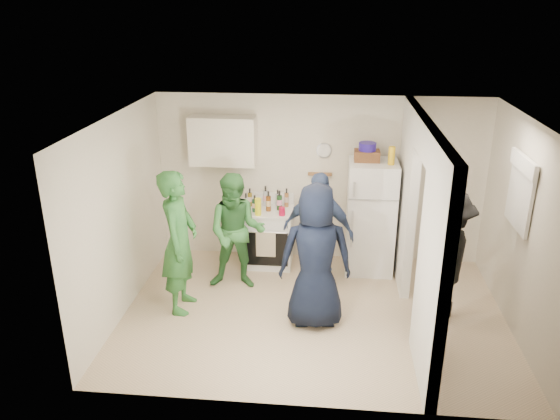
# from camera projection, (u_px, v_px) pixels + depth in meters

# --- Properties ---
(floor) EXTENTS (4.80, 4.80, 0.00)m
(floor) POSITION_uv_depth(u_px,v_px,m) (313.00, 314.00, 6.96)
(floor) COLOR #CBB18F
(floor) RESTS_ON ground
(wall_back) EXTENTS (4.80, 0.00, 4.80)m
(wall_back) POSITION_uv_depth(u_px,v_px,m) (320.00, 180.00, 8.08)
(wall_back) COLOR silver
(wall_back) RESTS_ON floor
(wall_front) EXTENTS (4.80, 0.00, 4.80)m
(wall_front) POSITION_uv_depth(u_px,v_px,m) (309.00, 295.00, 4.93)
(wall_front) COLOR silver
(wall_front) RESTS_ON floor
(wall_left) EXTENTS (0.00, 3.40, 3.40)m
(wall_left) POSITION_uv_depth(u_px,v_px,m) (121.00, 216.00, 6.72)
(wall_left) COLOR silver
(wall_left) RESTS_ON floor
(wall_right) EXTENTS (0.00, 3.40, 3.40)m
(wall_right) POSITION_uv_depth(u_px,v_px,m) (524.00, 231.00, 6.29)
(wall_right) COLOR silver
(wall_right) RESTS_ON floor
(ceiling) EXTENTS (4.80, 4.80, 0.00)m
(ceiling) POSITION_uv_depth(u_px,v_px,m) (318.00, 120.00, 6.05)
(ceiling) COLOR white
(ceiling) RESTS_ON wall_back
(partition_pier_back) EXTENTS (0.12, 1.20, 2.50)m
(partition_pier_back) POSITION_uv_depth(u_px,v_px,m) (407.00, 196.00, 7.42)
(partition_pier_back) COLOR silver
(partition_pier_back) RESTS_ON floor
(partition_pier_front) EXTENTS (0.12, 1.20, 2.50)m
(partition_pier_front) POSITION_uv_depth(u_px,v_px,m) (433.00, 271.00, 5.37)
(partition_pier_front) COLOR silver
(partition_pier_front) RESTS_ON floor
(partition_header) EXTENTS (0.12, 1.00, 0.40)m
(partition_header) POSITION_uv_depth(u_px,v_px,m) (427.00, 140.00, 6.02)
(partition_header) COLOR silver
(partition_header) RESTS_ON partition_pier_back
(stove) EXTENTS (0.73, 0.61, 0.87)m
(stove) POSITION_uv_depth(u_px,v_px,m) (269.00, 237.00, 8.14)
(stove) COLOR white
(stove) RESTS_ON floor
(upper_cabinet) EXTENTS (0.95, 0.34, 0.70)m
(upper_cabinet) POSITION_uv_depth(u_px,v_px,m) (223.00, 141.00, 7.82)
(upper_cabinet) COLOR silver
(upper_cabinet) RESTS_ON wall_back
(fridge) EXTENTS (0.68, 0.66, 1.64)m
(fridge) POSITION_uv_depth(u_px,v_px,m) (371.00, 217.00, 7.83)
(fridge) COLOR white
(fridge) RESTS_ON floor
(wicker_basket) EXTENTS (0.35, 0.25, 0.15)m
(wicker_basket) POSITION_uv_depth(u_px,v_px,m) (367.00, 156.00, 7.56)
(wicker_basket) COLOR brown
(wicker_basket) RESTS_ON fridge
(blue_bowl) EXTENTS (0.24, 0.24, 0.11)m
(blue_bowl) POSITION_uv_depth(u_px,v_px,m) (367.00, 147.00, 7.52)
(blue_bowl) COLOR navy
(blue_bowl) RESTS_ON wicker_basket
(yellow_cup_stack_top) EXTENTS (0.09, 0.09, 0.25)m
(yellow_cup_stack_top) POSITION_uv_depth(u_px,v_px,m) (392.00, 156.00, 7.38)
(yellow_cup_stack_top) COLOR yellow
(yellow_cup_stack_top) RESTS_ON fridge
(wall_clock) EXTENTS (0.22, 0.02, 0.22)m
(wall_clock) POSITION_uv_depth(u_px,v_px,m) (324.00, 151.00, 7.89)
(wall_clock) COLOR white
(wall_clock) RESTS_ON wall_back
(spice_shelf) EXTENTS (0.35, 0.08, 0.03)m
(spice_shelf) POSITION_uv_depth(u_px,v_px,m) (320.00, 174.00, 8.00)
(spice_shelf) COLOR olive
(spice_shelf) RESTS_ON wall_back
(nook_window) EXTENTS (0.03, 0.70, 0.80)m
(nook_window) POSITION_uv_depth(u_px,v_px,m) (522.00, 193.00, 6.33)
(nook_window) COLOR black
(nook_window) RESTS_ON wall_right
(nook_window_frame) EXTENTS (0.04, 0.76, 0.86)m
(nook_window_frame) POSITION_uv_depth(u_px,v_px,m) (521.00, 193.00, 6.33)
(nook_window_frame) COLOR white
(nook_window_frame) RESTS_ON wall_right
(nook_valance) EXTENTS (0.04, 0.82, 0.18)m
(nook_valance) POSITION_uv_depth(u_px,v_px,m) (523.00, 164.00, 6.21)
(nook_valance) COLOR white
(nook_valance) RESTS_ON wall_right
(yellow_cup_stack_stove) EXTENTS (0.09, 0.09, 0.25)m
(yellow_cup_stack_stove) POSITION_uv_depth(u_px,v_px,m) (258.00, 207.00, 7.74)
(yellow_cup_stack_stove) COLOR yellow
(yellow_cup_stack_stove) RESTS_ON stove
(red_cup) EXTENTS (0.09, 0.09, 0.12)m
(red_cup) POSITION_uv_depth(u_px,v_px,m) (282.00, 211.00, 7.75)
(red_cup) COLOR #B40C33
(red_cup) RESTS_ON stove
(person_green_left) EXTENTS (0.45, 0.68, 1.86)m
(person_green_left) POSITION_uv_depth(u_px,v_px,m) (179.00, 242.00, 6.78)
(person_green_left) COLOR #357930
(person_green_left) RESTS_ON floor
(person_green_center) EXTENTS (0.82, 0.65, 1.63)m
(person_green_center) POSITION_uv_depth(u_px,v_px,m) (237.00, 232.00, 7.35)
(person_green_center) COLOR #387332
(person_green_center) RESTS_ON floor
(person_denim) EXTENTS (1.05, 0.66, 1.67)m
(person_denim) POSITION_uv_depth(u_px,v_px,m) (318.00, 232.00, 7.30)
(person_denim) COLOR #3A507F
(person_denim) RESTS_ON floor
(person_navy) EXTENTS (0.94, 0.67, 1.80)m
(person_navy) POSITION_uv_depth(u_px,v_px,m) (316.00, 257.00, 6.46)
(person_navy) COLOR black
(person_navy) RESTS_ON floor
(person_nook) EXTENTS (1.00, 1.25, 1.69)m
(person_nook) POSITION_uv_depth(u_px,v_px,m) (445.00, 257.00, 6.57)
(person_nook) COLOR black
(person_nook) RESTS_ON floor
(bottle_a) EXTENTS (0.06, 0.06, 0.27)m
(bottle_a) POSITION_uv_depth(u_px,v_px,m) (250.00, 197.00, 8.08)
(bottle_a) COLOR olive
(bottle_a) RESTS_ON stove
(bottle_b) EXTENTS (0.08, 0.08, 0.25)m
(bottle_b) POSITION_uv_depth(u_px,v_px,m) (255.00, 203.00, 7.87)
(bottle_b) COLOR #174728
(bottle_b) RESTS_ON stove
(bottle_c) EXTENTS (0.07, 0.07, 0.31)m
(bottle_c) POSITION_uv_depth(u_px,v_px,m) (266.00, 196.00, 8.08)
(bottle_c) COLOR #ABB3BA
(bottle_c) RESTS_ON stove
(bottle_d) EXTENTS (0.07, 0.07, 0.30)m
(bottle_d) POSITION_uv_depth(u_px,v_px,m) (268.00, 201.00, 7.88)
(bottle_d) COLOR #643511
(bottle_d) RESTS_ON stove
(bottle_e) EXTENTS (0.06, 0.06, 0.25)m
(bottle_e) POSITION_uv_depth(u_px,v_px,m) (278.00, 198.00, 8.10)
(bottle_e) COLOR #A3AAB4
(bottle_e) RESTS_ON stove
(bottle_f) EXTENTS (0.08, 0.08, 0.29)m
(bottle_f) POSITION_uv_depth(u_px,v_px,m) (279.00, 200.00, 7.93)
(bottle_f) COLOR #163E1A
(bottle_f) RESTS_ON stove
(bottle_g) EXTENTS (0.06, 0.06, 0.29)m
(bottle_g) POSITION_uv_depth(u_px,v_px,m) (287.00, 198.00, 8.05)
(bottle_g) COLOR #996332
(bottle_g) RESTS_ON stove
(bottle_h) EXTENTS (0.06, 0.06, 0.29)m
(bottle_h) POSITION_uv_depth(u_px,v_px,m) (246.00, 203.00, 7.83)
(bottle_h) COLOR #B3B9C0
(bottle_h) RESTS_ON stove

